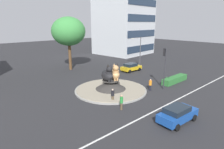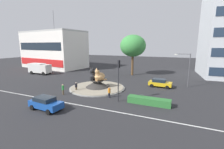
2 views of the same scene
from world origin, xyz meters
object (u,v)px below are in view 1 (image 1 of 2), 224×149
pedestrian_black_shirt (113,95)px  pedestrian_orange_shirt (150,85)px  traffic_light_mast (165,61)px  streetlight_arm (139,49)px  litter_bin (167,80)px  hatchback_near_shophouse (131,67)px  broadleaf_tree_behind_island (69,31)px  cat_statue_black (108,75)px  sedan_on_far_lane (178,114)px  cat_statue_calico (115,73)px  pedestrian_green_shirt (121,102)px

pedestrian_black_shirt → pedestrian_orange_shirt: size_ratio=0.96×
traffic_light_mast → streetlight_arm: 14.85m
pedestrian_black_shirt → litter_bin: size_ratio=1.75×
hatchback_near_shophouse → broadleaf_tree_behind_island: bearing=133.4°
broadleaf_tree_behind_island → streetlight_arm: size_ratio=1.65×
broadleaf_tree_behind_island → traffic_light_mast: bearing=-79.4°
pedestrian_orange_shirt → hatchback_near_shophouse: 11.17m
streetlight_arm → pedestrian_black_shirt: bearing=33.1°
cat_statue_black → pedestrian_black_shirt: size_ratio=1.54×
litter_bin → pedestrian_orange_shirt: bearing=-175.3°
traffic_light_mast → sedan_on_far_lane: (-7.13, -6.25, -3.17)m
cat_statue_calico → traffic_light_mast: bearing=76.3°
pedestrian_green_shirt → cat_statue_black: bearing=-57.3°
broadleaf_tree_behind_island → pedestrian_green_shirt: 21.80m
pedestrian_green_shirt → broadleaf_tree_behind_island: bearing=-46.3°
cat_statue_calico → broadleaf_tree_behind_island: bearing=-161.1°
streetlight_arm → litter_bin: 12.58m
broadleaf_tree_behind_island → streetlight_arm: (12.46, -7.33, -3.75)m
broadleaf_tree_behind_island → streetlight_arm: bearing=-30.5°
cat_statue_calico → hatchback_near_shophouse: 11.45m
broadleaf_tree_behind_island → sedan_on_far_lane: bearing=-97.9°
streetlight_arm → litter_bin: streetlight_arm is taller
traffic_light_mast → sedan_on_far_lane: 10.00m
pedestrian_orange_shirt → pedestrian_black_shirt: bearing=155.8°
cat_statue_calico → traffic_light_mast: size_ratio=0.41×
cat_statue_calico → pedestrian_orange_shirt: 5.19m
pedestrian_black_shirt → pedestrian_orange_shirt: 6.53m
cat_statue_calico → pedestrian_black_shirt: (-2.99, -2.83, -1.57)m
cat_statue_calico → pedestrian_black_shirt: cat_statue_calico is taller
sedan_on_far_lane → pedestrian_green_shirt: bearing=114.2°
cat_statue_black → cat_statue_calico: 1.21m
pedestrian_green_shirt → sedan_on_far_lane: (2.02, -5.46, -0.07)m
cat_statue_calico → pedestrian_black_shirt: bearing=-21.0°
cat_statue_black → pedestrian_green_shirt: 6.07m
traffic_light_mast → streetlight_arm: bearing=-38.6°
sedan_on_far_lane → litter_bin: bearing=40.3°
pedestrian_green_shirt → litter_bin: bearing=-111.2°
pedestrian_green_shirt → hatchback_near_shophouse: (13.59, 10.89, -0.11)m
broadleaf_tree_behind_island → hatchback_near_shophouse: bearing=-48.6°
traffic_light_mast → cat_statue_black: bearing=53.7°
broadleaf_tree_behind_island → streetlight_arm: broadleaf_tree_behind_island is taller
traffic_light_mast → pedestrian_orange_shirt: size_ratio=3.54×
pedestrian_orange_shirt → litter_bin: bearing=-13.7°
sedan_on_far_lane → hatchback_near_shophouse: sedan_on_far_lane is taller
broadleaf_tree_behind_island → pedestrian_black_shirt: size_ratio=6.53×
pedestrian_orange_shirt → broadleaf_tree_behind_island: bearing=77.1°
pedestrian_orange_shirt → pedestrian_green_shirt: size_ratio=0.96×
broadleaf_tree_behind_island → pedestrian_orange_shirt: (1.78, -18.38, -6.67)m
broadleaf_tree_behind_island → streetlight_arm: 14.94m
pedestrian_orange_shirt → sedan_on_far_lane: bearing=-145.2°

